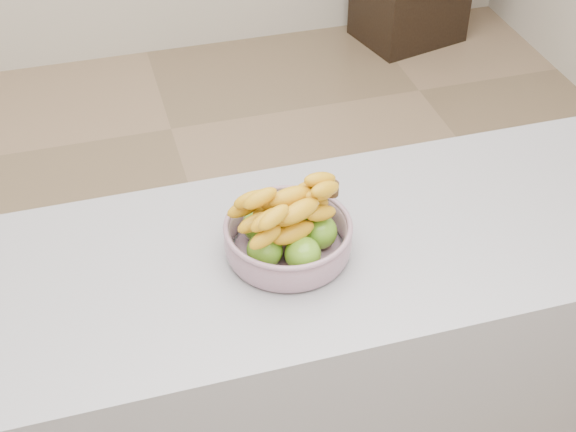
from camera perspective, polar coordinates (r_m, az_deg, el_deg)
name	(u,v)px	position (r m, az deg, el deg)	size (l,w,h in m)	color
ground	(231,319)	(2.81, -4.07, -7.32)	(4.00, 4.00, 0.00)	#8B7155
counter	(283,386)	(2.04, -0.34, -12.03)	(2.00, 0.60, 0.90)	gray
fruit_bowl	(288,233)	(1.67, 0.01, -1.21)	(0.27, 0.27, 0.17)	#969EB4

